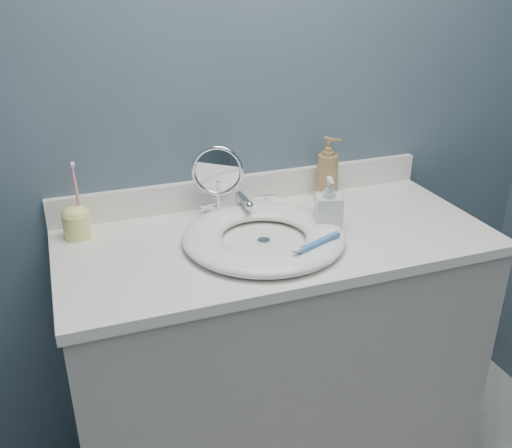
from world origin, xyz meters
name	(u,v)px	position (x,y,z in m)	size (l,w,h in m)	color
back_wall	(244,102)	(0.00, 1.25, 1.20)	(2.20, 0.02, 2.40)	#415561
vanity_cabinet	(274,364)	(0.00, 0.97, 0.42)	(1.20, 0.55, 0.85)	#A5A197
countertop	(276,240)	(0.00, 0.97, 0.86)	(1.22, 0.57, 0.03)	white
backsplash	(246,188)	(0.00, 1.24, 0.93)	(1.22, 0.02, 0.09)	white
basin	(264,236)	(-0.05, 0.94, 0.90)	(0.45, 0.45, 0.04)	white
drain	(264,241)	(-0.05, 0.94, 0.88)	(0.04, 0.04, 0.01)	silver
faucet	(241,207)	(-0.05, 1.14, 0.91)	(0.25, 0.13, 0.07)	silver
makeup_mirror	(218,179)	(-0.12, 1.15, 1.00)	(0.15, 0.09, 0.23)	silver
soap_bottle_amber	(328,168)	(0.25, 1.18, 0.98)	(0.08, 0.08, 0.21)	olive
soap_bottle_clear	(329,205)	(0.15, 0.95, 0.96)	(0.07, 0.07, 0.16)	silver
toothbrush_holder	(76,221)	(-0.53, 1.16, 0.93)	(0.08, 0.08, 0.22)	#F9F37C
toothbrush_lying	(317,243)	(0.05, 0.81, 0.92)	(0.16, 0.08, 0.02)	#3677C0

